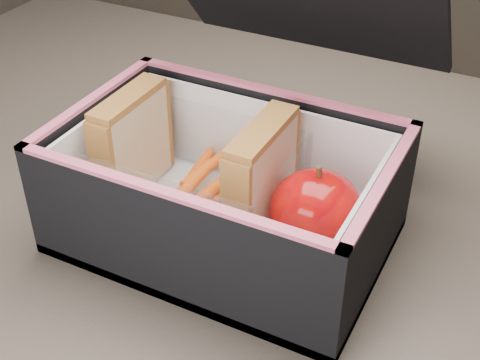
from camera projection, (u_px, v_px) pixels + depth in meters
name	position (u px, v px, depth m)	size (l,w,h in m)	color
kitchen_table	(251.00, 269.00, 0.74)	(1.20, 0.80, 0.75)	#51483E
lunch_bag	(228.00, 180.00, 0.61)	(0.30, 0.32, 0.26)	black
plastic_tub	(195.00, 176.00, 0.64)	(0.19, 0.13, 0.08)	white
sandwich_left	(133.00, 143.00, 0.65)	(0.03, 0.09, 0.11)	#DCB988
sandwich_right	(261.00, 179.00, 0.60)	(0.03, 0.10, 0.11)	#DCB988
carrot_sticks	(202.00, 192.00, 0.65)	(0.06, 0.15, 0.03)	#EB5405
paper_napkin	(313.00, 248.00, 0.60)	(0.07, 0.07, 0.01)	white
red_apple	(316.00, 212.00, 0.58)	(0.10, 0.10, 0.09)	#8E000E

